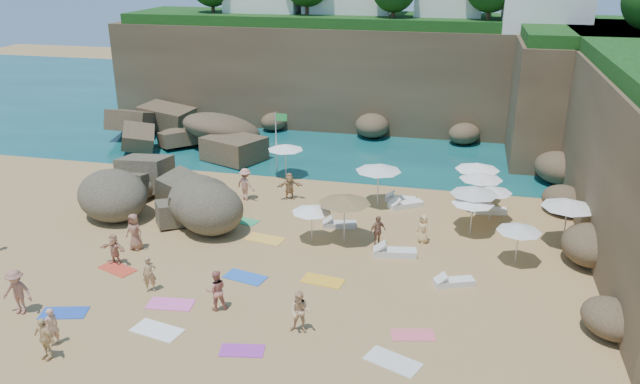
% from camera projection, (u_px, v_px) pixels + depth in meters
% --- Properties ---
extents(ground, '(120.00, 120.00, 0.00)m').
position_uv_depth(ground, '(266.00, 249.00, 30.25)').
color(ground, tan).
rests_on(ground, ground).
extents(seawater, '(120.00, 120.00, 0.00)m').
position_uv_depth(seawater, '(366.00, 108.00, 57.50)').
color(seawater, '#0C4751').
rests_on(seawater, ground).
extents(cliff_back, '(44.00, 8.00, 8.00)m').
position_uv_depth(cliff_back, '(381.00, 75.00, 51.09)').
color(cliff_back, brown).
rests_on(cliff_back, ground).
extents(cliff_corner, '(10.00, 12.00, 8.00)m').
position_uv_depth(cliff_corner, '(585.00, 97.00, 43.35)').
color(cliff_corner, brown).
rests_on(cliff_corner, ground).
extents(rock_promontory, '(12.00, 7.00, 2.00)m').
position_uv_depth(rock_promontory, '(192.00, 142.00, 47.13)').
color(rock_promontory, brown).
rests_on(rock_promontory, ground).
extents(marina_masts, '(3.10, 0.10, 6.00)m').
position_uv_depth(marina_masts, '(197.00, 68.00, 59.94)').
color(marina_masts, white).
rests_on(marina_masts, ground).
extents(rock_outcrop, '(8.72, 7.67, 2.91)m').
position_uv_depth(rock_outcrop, '(180.00, 210.00, 34.73)').
color(rock_outcrop, '#685F47').
rests_on(rock_outcrop, ground).
extents(flag_pole, '(0.79, 0.08, 4.07)m').
position_uv_depth(flag_pole, '(278.00, 135.00, 39.67)').
color(flag_pole, silver).
rests_on(flag_pole, ground).
extents(parasol_0, '(2.27, 2.27, 2.15)m').
position_uv_depth(parasol_0, '(285.00, 147.00, 39.29)').
color(parasol_0, silver).
rests_on(parasol_0, ground).
extents(parasol_1, '(2.50, 2.50, 2.36)m').
position_uv_depth(parasol_1, '(478.00, 166.00, 35.10)').
color(parasol_1, silver).
rests_on(parasol_1, ground).
extents(parasol_2, '(2.36, 2.36, 2.23)m').
position_uv_depth(parasol_2, '(481.00, 176.00, 33.96)').
color(parasol_2, silver).
rests_on(parasol_2, ground).
extents(parasol_3, '(2.43, 2.43, 2.30)m').
position_uv_depth(parasol_3, '(474.00, 191.00, 31.70)').
color(parasol_3, silver).
rests_on(parasol_3, ground).
extents(parasol_4, '(2.07, 2.07, 1.96)m').
position_uv_depth(parasol_4, '(493.00, 189.00, 32.76)').
color(parasol_4, silver).
rests_on(parasol_4, ground).
extents(parasol_5, '(1.98, 1.98, 1.87)m').
position_uv_depth(parasol_5, '(312.00, 209.00, 30.44)').
color(parasol_5, silver).
rests_on(parasol_5, ground).
extents(parasol_6, '(2.59, 2.59, 2.45)m').
position_uv_depth(parasol_6, '(345.00, 199.00, 30.23)').
color(parasol_6, silver).
rests_on(parasol_6, ground).
extents(parasol_7, '(2.58, 2.58, 2.44)m').
position_uv_depth(parasol_7, '(379.00, 168.00, 34.69)').
color(parasol_7, silver).
rests_on(parasol_7, ground).
extents(parasol_8, '(2.54, 2.54, 2.40)m').
position_uv_depth(parasol_8, '(568.00, 204.00, 29.83)').
color(parasol_8, silver).
rests_on(parasol_8, ground).
extents(parasol_9, '(2.12, 2.12, 2.00)m').
position_uv_depth(parasol_9, '(473.00, 201.00, 31.14)').
color(parasol_9, silver).
rests_on(parasol_9, ground).
extents(parasol_11, '(2.04, 2.04, 1.93)m').
position_uv_depth(parasol_11, '(519.00, 228.00, 28.22)').
color(parasol_11, silver).
rests_on(parasol_11, ground).
extents(lounger_0, '(2.02, 1.64, 0.31)m').
position_uv_depth(lounger_0, '(406.00, 205.00, 35.11)').
color(lounger_0, white).
rests_on(lounger_0, ground).
extents(lounger_1, '(1.85, 0.86, 0.28)m').
position_uv_depth(lounger_1, '(490.00, 211.00, 34.33)').
color(lounger_1, white).
rests_on(lounger_1, ground).
extents(lounger_2, '(1.73, 0.60, 0.27)m').
position_uv_depth(lounger_2, '(400.00, 199.00, 35.95)').
color(lounger_2, white).
rests_on(lounger_2, ground).
extents(lounger_3, '(1.85, 0.97, 0.27)m').
position_uv_depth(lounger_3, '(340.00, 225.00, 32.59)').
color(lounger_3, silver).
rests_on(lounger_3, ground).
extents(lounger_4, '(2.12, 0.98, 0.32)m').
position_uv_depth(lounger_4, '(395.00, 253.00, 29.51)').
color(lounger_4, silver).
rests_on(lounger_4, ground).
extents(lounger_5, '(1.82, 1.19, 0.27)m').
position_uv_depth(lounger_5, '(454.00, 282.00, 26.91)').
color(lounger_5, silver).
rests_on(lounger_5, ground).
extents(towel_0, '(1.99, 1.36, 0.03)m').
position_uv_depth(towel_0, '(64.00, 313.00, 24.84)').
color(towel_0, blue).
rests_on(towel_0, ground).
extents(towel_1, '(1.95, 1.14, 0.03)m').
position_uv_depth(towel_1, '(171.00, 304.00, 25.46)').
color(towel_1, '#F760B9').
rests_on(towel_1, ground).
extents(towel_5, '(2.09, 1.34, 0.03)m').
position_uv_depth(towel_5, '(157.00, 330.00, 23.69)').
color(towel_5, white).
rests_on(towel_5, ground).
extents(towel_6, '(1.71, 1.07, 0.03)m').
position_uv_depth(towel_6, '(242.00, 350.00, 22.50)').
color(towel_6, purple).
rests_on(towel_6, ground).
extents(towel_7, '(1.95, 1.46, 0.03)m').
position_uv_depth(towel_7, '(117.00, 269.00, 28.29)').
color(towel_7, red).
rests_on(towel_7, ground).
extents(towel_8, '(2.02, 1.32, 0.03)m').
position_uv_depth(towel_8, '(245.00, 277.00, 27.57)').
color(towel_8, blue).
rests_on(towel_8, ground).
extents(towel_9, '(1.76, 1.15, 0.03)m').
position_uv_depth(towel_9, '(413.00, 335.00, 23.42)').
color(towel_9, '#F76073').
rests_on(towel_9, ground).
extents(towel_10, '(1.93, 1.15, 0.03)m').
position_uv_depth(towel_10, '(323.00, 281.00, 27.28)').
color(towel_10, yellow).
rests_on(towel_10, ground).
extents(towel_11, '(1.78, 1.20, 0.03)m').
position_uv_depth(towel_11, '(244.00, 221.00, 33.35)').
color(towel_11, '#2FA660').
rests_on(towel_11, ground).
extents(towel_12, '(2.05, 1.28, 0.03)m').
position_uv_depth(towel_12, '(265.00, 239.00, 31.24)').
color(towel_12, '#FFBB43').
rests_on(towel_12, ground).
extents(towel_13, '(2.17, 1.64, 0.03)m').
position_uv_depth(towel_13, '(393.00, 361.00, 21.89)').
color(towel_13, silver).
rests_on(towel_13, ground).
extents(person_stand_1, '(1.05, 0.97, 1.72)m').
position_uv_depth(person_stand_1, '(216.00, 290.00, 24.83)').
color(person_stand_1, '#C67563').
rests_on(person_stand_1, ground).
extents(person_stand_2, '(1.33, 0.95, 1.90)m').
position_uv_depth(person_stand_2, '(246.00, 184.00, 35.91)').
color(person_stand_2, tan).
rests_on(person_stand_2, ground).
extents(person_stand_3, '(0.94, 0.95, 1.61)m').
position_uv_depth(person_stand_3, '(378.00, 231.00, 30.22)').
color(person_stand_3, '#95634A').
rests_on(person_stand_3, ground).
extents(person_stand_4, '(0.78, 0.78, 1.46)m').
position_uv_depth(person_stand_4, '(423.00, 229.00, 30.66)').
color(person_stand_4, '#E1B576').
rests_on(person_stand_4, ground).
extents(person_stand_5, '(1.53, 0.95, 1.59)m').
position_uv_depth(person_stand_5, '(289.00, 186.00, 36.06)').
color(person_stand_5, tan).
rests_on(person_stand_5, ground).
extents(person_stand_6, '(0.57, 0.66, 1.51)m').
position_uv_depth(person_stand_6, '(51.00, 327.00, 22.61)').
color(person_stand_6, tan).
rests_on(person_stand_6, ground).
extents(person_lie_0, '(1.32, 1.95, 0.50)m').
position_uv_depth(person_lie_0, '(20.00, 308.00, 24.75)').
color(person_lie_0, '#A36751').
rests_on(person_lie_0, ground).
extents(person_lie_1, '(1.28, 1.77, 0.39)m').
position_uv_depth(person_lie_1, '(47.00, 353.00, 22.03)').
color(person_lie_1, '#EEC687').
rests_on(person_lie_1, ground).
extents(person_lie_2, '(1.16, 1.91, 0.48)m').
position_uv_depth(person_lie_2, '(136.00, 245.00, 30.13)').
color(person_lie_2, '#905D48').
rests_on(person_lie_2, ground).
extents(person_lie_3, '(1.48, 1.57, 0.38)m').
position_uv_depth(person_lie_3, '(116.00, 260.00, 28.72)').
color(person_lie_3, tan).
rests_on(person_lie_3, ground).
extents(person_lie_4, '(1.24, 1.64, 0.37)m').
position_uv_depth(person_lie_4, '(151.00, 287.00, 26.42)').
color(person_lie_4, '#A38251').
rests_on(person_lie_4, ground).
extents(person_lie_5, '(0.83, 1.69, 0.64)m').
position_uv_depth(person_lie_5, '(300.00, 325.00, 23.51)').
color(person_lie_5, '#E6B482').
rests_on(person_lie_5, ground).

